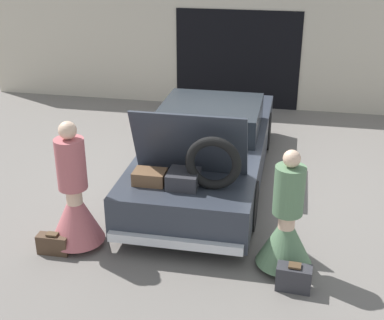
% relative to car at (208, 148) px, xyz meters
% --- Properties ---
extents(ground_plane, '(40.00, 40.00, 0.00)m').
position_rel_car_xyz_m(ground_plane, '(-0.00, 0.00, -0.57)').
color(ground_plane, slate).
extents(garage_wall_back, '(12.00, 0.14, 2.80)m').
position_rel_car_xyz_m(garage_wall_back, '(-0.00, 4.00, 0.82)').
color(garage_wall_back, beige).
rests_on(garage_wall_back, ground_plane).
extents(car, '(1.87, 4.90, 1.72)m').
position_rel_car_xyz_m(car, '(0.00, 0.00, 0.00)').
color(car, '#2D333D').
rests_on(car, ground_plane).
extents(person_left, '(0.71, 0.71, 1.74)m').
position_rel_car_xyz_m(person_left, '(-1.35, -2.29, 0.05)').
color(person_left, beige).
rests_on(person_left, ground_plane).
extents(person_right, '(0.69, 0.69, 1.58)m').
position_rel_car_xyz_m(person_right, '(1.35, -2.28, -0.01)').
color(person_right, beige).
rests_on(person_right, ground_plane).
extents(suitcase_beside_left_person, '(0.42, 0.17, 0.29)m').
position_rel_car_xyz_m(suitcase_beside_left_person, '(-1.59, -2.55, -0.43)').
color(suitcase_beside_left_person, '#473323').
rests_on(suitcase_beside_left_person, ground_plane).
extents(suitcase_beside_right_person, '(0.42, 0.23, 0.34)m').
position_rel_car_xyz_m(suitcase_beside_right_person, '(1.48, -2.70, -0.41)').
color(suitcase_beside_right_person, '#2D2D33').
rests_on(suitcase_beside_right_person, ground_plane).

